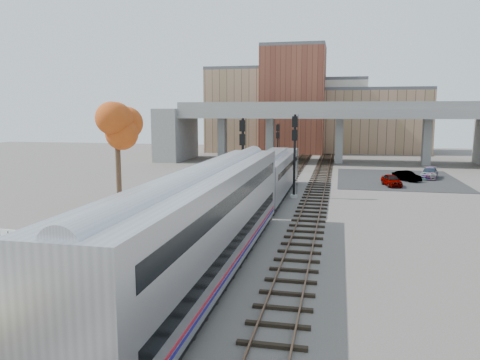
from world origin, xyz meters
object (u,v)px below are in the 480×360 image
at_px(signal_mast_mid, 294,156).
at_px(signal_mast_far, 278,149).
at_px(locomotive, 274,173).
at_px(car_b, 407,176).
at_px(tree, 117,128).
at_px(signal_mast_near, 243,161).
at_px(coach, 209,222).
at_px(car_a, 392,180).
at_px(car_c, 429,173).

height_order(signal_mast_mid, signal_mast_far, signal_mast_mid).
height_order(locomotive, signal_mast_far, signal_mast_far).
distance_m(locomotive, car_b, 19.02).
bearing_deg(tree, signal_mast_far, 69.77).
bearing_deg(signal_mast_mid, locomotive, 168.72).
bearing_deg(locomotive, signal_mast_near, -115.71).
distance_m(signal_mast_mid, signal_mast_far, 19.78).
relative_size(coach, signal_mast_mid, 3.20).
bearing_deg(car_b, coach, -149.95).
xyz_separation_m(car_a, car_b, (2.12, 4.24, -0.04)).
xyz_separation_m(locomotive, tree, (-12.01, -7.95, 4.45)).
distance_m(signal_mast_mid, car_b, 18.15).
height_order(car_b, car_c, car_c).
relative_size(signal_mast_near, car_a, 2.02).
bearing_deg(coach, car_c, 66.34).
bearing_deg(signal_mast_far, car_b, -20.62).
xyz_separation_m(coach, signal_mast_near, (-2.10, 18.24, 1.01)).
xyz_separation_m(locomotive, signal_mast_mid, (2.00, -0.40, 1.73)).
bearing_deg(signal_mast_mid, car_c, 47.56).
bearing_deg(tree, car_b, 38.93).
height_order(coach, signal_mast_near, signal_mast_near).
bearing_deg(car_b, signal_mast_far, 120.72).
height_order(car_a, car_b, car_a).
distance_m(car_a, car_c, 8.77).
height_order(signal_mast_far, tree, tree).
xyz_separation_m(coach, car_a, (11.73, 31.30, -2.12)).
bearing_deg(signal_mast_near, signal_mast_mid, 44.02).
relative_size(signal_mast_far, car_c, 1.43).
height_order(signal_mast_mid, car_c, signal_mast_mid).
xyz_separation_m(locomotive, car_b, (13.85, 12.93, -1.65)).
bearing_deg(tree, coach, -50.67).
bearing_deg(coach, signal_mast_far, 92.89).
relative_size(locomotive, tree, 2.10).
bearing_deg(signal_mast_mid, signal_mast_far, 101.97).
bearing_deg(signal_mast_near, coach, -83.43).
bearing_deg(car_c, signal_mast_mid, -118.54).
bearing_deg(car_b, car_c, 5.48).
height_order(signal_mast_mid, car_b, signal_mast_mid).
bearing_deg(signal_mast_near, locomotive, 64.29).
height_order(tree, car_c, tree).
relative_size(tree, car_c, 2.01).
bearing_deg(car_a, car_b, 51.56).
distance_m(signal_mast_far, car_b, 17.22).
bearing_deg(signal_mast_mid, tree, -151.66).
height_order(signal_mast_far, car_b, signal_mast_far).
relative_size(signal_mast_mid, tree, 0.86).
xyz_separation_m(signal_mast_far, car_b, (15.95, -6.00, -2.45)).
relative_size(signal_mast_mid, car_a, 2.10).
relative_size(tree, car_a, 2.44).
bearing_deg(car_c, signal_mast_near, -119.27).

